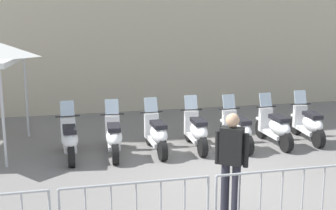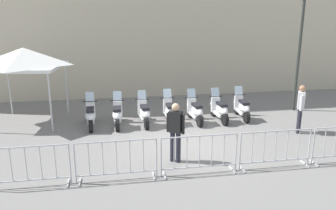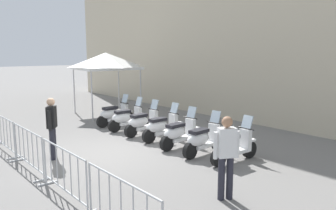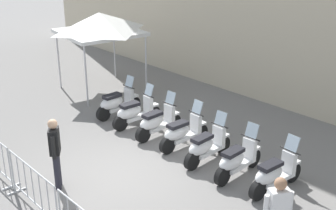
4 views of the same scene
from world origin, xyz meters
TOP-DOWN VIEW (x-y plane):
  - ground_plane at (0.00, 0.00)m, footprint 120.00×120.00m
  - motorcycle_0 at (-3.25, 1.82)m, footprint 0.64×1.72m
  - motorcycle_1 at (-2.26, 1.90)m, footprint 0.56×1.73m
  - motorcycle_2 at (-1.26, 2.04)m, footprint 0.65×1.72m
  - motorcycle_3 at (-0.28, 2.22)m, footprint 0.58×1.73m
  - motorcycle_4 at (0.73, 2.23)m, footprint 0.66×1.72m
  - motorcycle_5 at (1.72, 2.36)m, footprint 0.65×1.72m
  - motorcycle_6 at (2.69, 2.61)m, footprint 0.56×1.73m
  - barrier_segment_2 at (0.27, -2.12)m, footprint 2.05×0.67m
  - officer_near_row_end at (-0.31, -1.36)m, footprint 0.50×0.36m

SIDE VIEW (x-z plane):
  - ground_plane at x=0.00m, z-range 0.00..0.00m
  - motorcycle_0 at x=-3.25m, z-range -0.16..1.07m
  - motorcycle_1 at x=-2.26m, z-range -0.16..1.07m
  - motorcycle_2 at x=-1.26m, z-range -0.16..1.07m
  - motorcycle_3 at x=-0.28m, z-range -0.16..1.07m
  - motorcycle_4 at x=0.73m, z-range -0.16..1.07m
  - motorcycle_5 at x=1.72m, z-range -0.16..1.07m
  - motorcycle_6 at x=2.69m, z-range -0.16..1.07m
  - barrier_segment_2 at x=0.27m, z-range -0.01..1.06m
  - officer_near_row_end at x=-0.31m, z-range 0.12..1.85m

